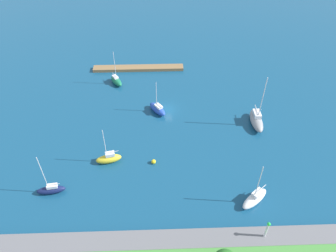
{
  "coord_description": "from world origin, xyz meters",
  "views": [
    {
      "loc": [
        1.75,
        59.03,
        47.51
      ],
      "look_at": [
        0.0,
        7.61,
        1.5
      ],
      "focal_mm": 34.12,
      "sensor_mm": 36.0,
      "label": 1
    }
  ],
  "objects_px": {
    "sailboat_white_lone_north": "(255,198)",
    "sailboat_navy_east_end": "(51,189)",
    "sailboat_yellow_far_north": "(109,158)",
    "sailboat_gray_by_breakwater": "(256,120)",
    "mooring_buoy_yellow": "(154,162)",
    "sailboat_green_near_pier": "(116,81)",
    "harbor_beacon": "(267,229)",
    "sailboat_blue_inner_mooring": "(158,109)",
    "pier_dock": "(138,68)"
  },
  "relations": [
    {
      "from": "sailboat_white_lone_north",
      "to": "sailboat_yellow_far_north",
      "type": "xyz_separation_m",
      "value": [
        26.48,
        -10.29,
        0.01
      ]
    },
    {
      "from": "harbor_beacon",
      "to": "sailboat_yellow_far_north",
      "type": "height_order",
      "value": "sailboat_yellow_far_north"
    },
    {
      "from": "pier_dock",
      "to": "sailboat_yellow_far_north",
      "type": "relative_size",
      "value": 2.9
    },
    {
      "from": "sailboat_navy_east_end",
      "to": "sailboat_yellow_far_north",
      "type": "bearing_deg",
      "value": -150.78
    },
    {
      "from": "mooring_buoy_yellow",
      "to": "pier_dock",
      "type": "bearing_deg",
      "value": -83.12
    },
    {
      "from": "sailboat_yellow_far_north",
      "to": "mooring_buoy_yellow",
      "type": "height_order",
      "value": "sailboat_yellow_far_north"
    },
    {
      "from": "pier_dock",
      "to": "harbor_beacon",
      "type": "xyz_separation_m",
      "value": [
        -21.7,
        51.67,
        2.76
      ]
    },
    {
      "from": "sailboat_yellow_far_north",
      "to": "sailboat_blue_inner_mooring",
      "type": "bearing_deg",
      "value": -133.75
    },
    {
      "from": "sailboat_green_near_pier",
      "to": "sailboat_gray_by_breakwater",
      "type": "bearing_deg",
      "value": 30.86
    },
    {
      "from": "sailboat_green_near_pier",
      "to": "sailboat_yellow_far_north",
      "type": "distance_m",
      "value": 27.44
    },
    {
      "from": "sailboat_white_lone_north",
      "to": "sailboat_navy_east_end",
      "type": "relative_size",
      "value": 1.02
    },
    {
      "from": "sailboat_blue_inner_mooring",
      "to": "harbor_beacon",
      "type": "bearing_deg",
      "value": 171.68
    },
    {
      "from": "sailboat_green_near_pier",
      "to": "sailboat_white_lone_north",
      "type": "xyz_separation_m",
      "value": [
        -27.4,
        37.71,
        0.08
      ]
    },
    {
      "from": "sailboat_yellow_far_north",
      "to": "sailboat_white_lone_north",
      "type": "bearing_deg",
      "value": 147.46
    },
    {
      "from": "sailboat_white_lone_north",
      "to": "sailboat_blue_inner_mooring",
      "type": "bearing_deg",
      "value": -95.35
    },
    {
      "from": "pier_dock",
      "to": "sailboat_green_near_pier",
      "type": "bearing_deg",
      "value": 51.13
    },
    {
      "from": "sailboat_green_near_pier",
      "to": "mooring_buoy_yellow",
      "type": "bearing_deg",
      "value": -12.22
    },
    {
      "from": "sailboat_green_near_pier",
      "to": "sailboat_gray_by_breakwater",
      "type": "height_order",
      "value": "sailboat_gray_by_breakwater"
    },
    {
      "from": "pier_dock",
      "to": "sailboat_green_near_pier",
      "type": "xyz_separation_m",
      "value": [
        5.49,
        6.81,
        0.5
      ]
    },
    {
      "from": "sailboat_white_lone_north",
      "to": "sailboat_blue_inner_mooring",
      "type": "xyz_separation_m",
      "value": [
        16.77,
        -25.57,
        -0.03
      ]
    },
    {
      "from": "sailboat_blue_inner_mooring",
      "to": "sailboat_green_near_pier",
      "type": "bearing_deg",
      "value": 6.03
    },
    {
      "from": "pier_dock",
      "to": "sailboat_yellow_far_north",
      "type": "distance_m",
      "value": 34.55
    },
    {
      "from": "sailboat_blue_inner_mooring",
      "to": "sailboat_white_lone_north",
      "type": "bearing_deg",
      "value": 178.08
    },
    {
      "from": "sailboat_gray_by_breakwater",
      "to": "sailboat_green_near_pier",
      "type": "bearing_deg",
      "value": -117.4
    },
    {
      "from": "sailboat_navy_east_end",
      "to": "sailboat_gray_by_breakwater",
      "type": "xyz_separation_m",
      "value": [
        -41.32,
        -17.28,
        0.38
      ]
    },
    {
      "from": "sailboat_white_lone_north",
      "to": "sailboat_yellow_far_north",
      "type": "relative_size",
      "value": 1.11
    },
    {
      "from": "pier_dock",
      "to": "sailboat_white_lone_north",
      "type": "bearing_deg",
      "value": 116.2
    },
    {
      "from": "sailboat_blue_inner_mooring",
      "to": "sailboat_gray_by_breakwater",
      "type": "distance_m",
      "value": 22.56
    },
    {
      "from": "sailboat_green_near_pier",
      "to": "sailboat_navy_east_end",
      "type": "relative_size",
      "value": 1.0
    },
    {
      "from": "sailboat_yellow_far_north",
      "to": "mooring_buoy_yellow",
      "type": "relative_size",
      "value": 9.64
    },
    {
      "from": "sailboat_green_near_pier",
      "to": "mooring_buoy_yellow",
      "type": "relative_size",
      "value": 10.56
    },
    {
      "from": "sailboat_white_lone_north",
      "to": "sailboat_gray_by_breakwater",
      "type": "height_order",
      "value": "sailboat_gray_by_breakwater"
    },
    {
      "from": "pier_dock",
      "to": "sailboat_navy_east_end",
      "type": "distance_m",
      "value": 43.69
    },
    {
      "from": "sailboat_blue_inner_mooring",
      "to": "sailboat_yellow_far_north",
      "type": "bearing_deg",
      "value": 112.39
    },
    {
      "from": "pier_dock",
      "to": "sailboat_green_near_pier",
      "type": "distance_m",
      "value": 8.76
    },
    {
      "from": "pier_dock",
      "to": "sailboat_navy_east_end",
      "type": "relative_size",
      "value": 2.65
    },
    {
      "from": "sailboat_yellow_far_north",
      "to": "sailboat_navy_east_end",
      "type": "relative_size",
      "value": 0.92
    },
    {
      "from": "sailboat_green_near_pier",
      "to": "sailboat_blue_inner_mooring",
      "type": "relative_size",
      "value": 1.16
    },
    {
      "from": "harbor_beacon",
      "to": "mooring_buoy_yellow",
      "type": "height_order",
      "value": "harbor_beacon"
    },
    {
      "from": "sailboat_navy_east_end",
      "to": "sailboat_gray_by_breakwater",
      "type": "bearing_deg",
      "value": -164.42
    },
    {
      "from": "sailboat_green_near_pier",
      "to": "sailboat_white_lone_north",
      "type": "distance_m",
      "value": 46.62
    },
    {
      "from": "sailboat_yellow_far_north",
      "to": "sailboat_navy_east_end",
      "type": "bearing_deg",
      "value": 25.02
    },
    {
      "from": "mooring_buoy_yellow",
      "to": "sailboat_green_near_pier",
      "type": "bearing_deg",
      "value": -70.95
    },
    {
      "from": "sailboat_gray_by_breakwater",
      "to": "mooring_buoy_yellow",
      "type": "xyz_separation_m",
      "value": [
        22.91,
        10.84,
        -0.79
      ]
    },
    {
      "from": "pier_dock",
      "to": "harbor_beacon",
      "type": "relative_size",
      "value": 6.67
    },
    {
      "from": "pier_dock",
      "to": "harbor_beacon",
      "type": "bearing_deg",
      "value": 112.78
    },
    {
      "from": "sailboat_white_lone_north",
      "to": "sailboat_blue_inner_mooring",
      "type": "height_order",
      "value": "sailboat_white_lone_north"
    },
    {
      "from": "sailboat_green_near_pier",
      "to": "sailboat_yellow_far_north",
      "type": "xyz_separation_m",
      "value": [
        -0.92,
        27.43,
        0.09
      ]
    },
    {
      "from": "pier_dock",
      "to": "sailboat_white_lone_north",
      "type": "relative_size",
      "value": 2.61
    },
    {
      "from": "sailboat_yellow_far_north",
      "to": "mooring_buoy_yellow",
      "type": "distance_m",
      "value": 8.82
    }
  ]
}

